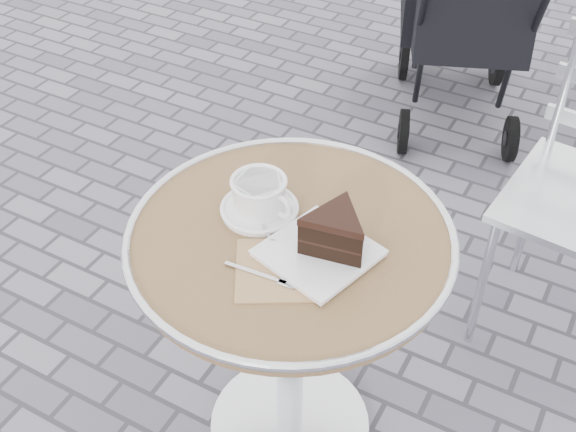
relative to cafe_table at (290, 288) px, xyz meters
The scene contains 5 objects.
ground 0.57m from the cafe_table, ahead, with size 80.00×80.00×0.00m, color slate.
cafe_table is the anchor object (origin of this frame).
cappuccino_set 0.23m from the cafe_table, 160.51° to the left, with size 0.18×0.18×0.09m.
cake_plate_set 0.24m from the cafe_table, ahead, with size 0.30×0.32×0.11m.
baby_stroller 1.83m from the cafe_table, 95.18° to the left, with size 0.80×1.12×1.07m.
Camera 1 is at (0.55, -1.01, 1.77)m, focal length 45.00 mm.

